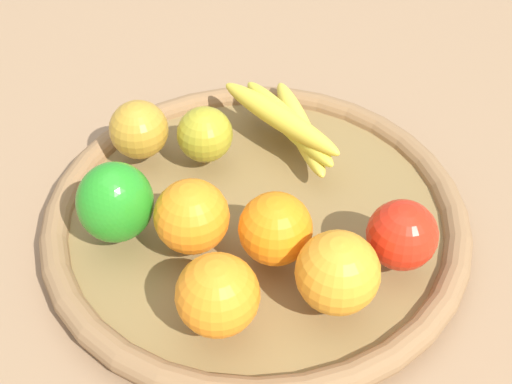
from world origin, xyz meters
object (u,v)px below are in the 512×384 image
at_px(orange_0, 338,273).
at_px(orange_2, 275,229).
at_px(bell_pepper, 115,203).
at_px(banana_bunch, 289,122).
at_px(apple_2, 139,130).
at_px(apple_1, 402,235).
at_px(apple_0, 205,134).
at_px(orange_3, 192,217).
at_px(orange_1, 218,295).

bearing_deg(orange_0, orange_2, 89.27).
bearing_deg(bell_pepper, banana_bunch, -164.89).
relative_size(apple_2, orange_0, 0.86).
distance_m(apple_2, bell_pepper, 0.13).
bearing_deg(apple_2, banana_bunch, -36.95).
distance_m(apple_1, apple_0, 0.26).
distance_m(apple_1, bell_pepper, 0.29).
distance_m(orange_3, orange_2, 0.09).
bearing_deg(apple_0, orange_2, -107.87).
xyz_separation_m(banana_bunch, apple_0, (-0.09, 0.05, 0.01)).
bearing_deg(orange_1, orange_3, 62.05).
bearing_deg(apple_0, orange_3, -137.16).
xyz_separation_m(apple_2, apple_0, (0.05, -0.06, -0.00)).
relative_size(apple_2, apple_0, 1.06).
bearing_deg(banana_bunch, orange_2, -141.22).
height_order(banana_bunch, orange_0, orange_0).
xyz_separation_m(orange_3, apple_1, (0.13, -0.17, -0.00)).
distance_m(apple_1, orange_1, 0.20).
distance_m(apple_1, orange_0, 0.09).
relative_size(orange_3, apple_1, 1.09).
bearing_deg(apple_0, apple_1, -83.23).
xyz_separation_m(orange_3, apple_2, (0.05, 0.16, -0.00)).
distance_m(orange_1, apple_0, 0.24).
distance_m(apple_1, apple_2, 0.33).
bearing_deg(bell_pepper, orange_0, 132.82).
height_order(orange_0, bell_pepper, bell_pepper).
relative_size(orange_2, apple_0, 1.14).
bearing_deg(orange_3, apple_2, 71.45).
bearing_deg(orange_1, orange_0, -32.25).
relative_size(banana_bunch, apple_0, 2.89).
relative_size(orange_3, apple_2, 1.12).
height_order(apple_2, orange_0, orange_0).
height_order(apple_1, apple_2, apple_1).
relative_size(apple_1, banana_bunch, 0.38).
bearing_deg(orange_2, orange_0, -90.73).
bearing_deg(orange_0, bell_pepper, 113.37).
bearing_deg(bell_pepper, orange_2, 144.42).
relative_size(apple_2, banana_bunch, 0.37).
distance_m(orange_1, orange_2, 0.10).
relative_size(apple_1, apple_2, 1.03).
relative_size(apple_2, orange_1, 0.89).
relative_size(orange_3, banana_bunch, 0.41).
bearing_deg(orange_1, apple_1, -21.86).
bearing_deg(apple_1, orange_2, 131.96).
relative_size(banana_bunch, orange_2, 2.54).
height_order(orange_3, bell_pepper, bell_pepper).
distance_m(apple_2, orange_1, 0.27).
xyz_separation_m(bell_pepper, orange_1, (-0.00, -0.16, -0.01)).
distance_m(orange_3, banana_bunch, 0.20).
distance_m(bell_pepper, orange_1, 0.16).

